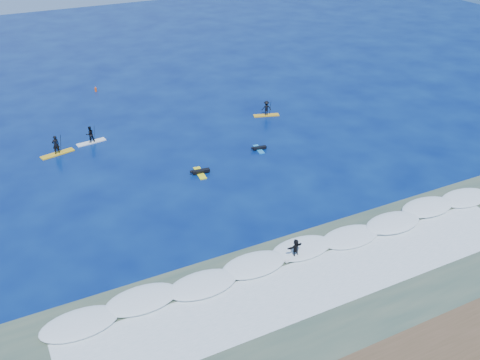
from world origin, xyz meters
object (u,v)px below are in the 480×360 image
prone_paddler_far (259,148)px  marker_buoy (96,89)px  prone_paddler_near (200,172)px  wave_surfer (296,249)px  sup_paddler_center (90,136)px  sup_paddler_right (266,109)px  sup_paddler_left (56,148)px

prone_paddler_far → marker_buoy: (-10.41, 23.57, 0.15)m
prone_paddler_near → marker_buoy: 25.61m
marker_buoy → wave_surfer: bearing=-83.6°
prone_paddler_near → sup_paddler_center: bearing=40.8°
sup_paddler_right → marker_buoy: sup_paddler_right is taller
prone_paddler_far → wave_surfer: bearing=168.2°
wave_surfer → prone_paddler_near: bearing=87.7°
sup_paddler_left → prone_paddler_near: (10.86, -9.85, -0.55)m
prone_paddler_near → prone_paddler_far: prone_paddler_near is taller
sup_paddler_center → marker_buoy: size_ratio=4.46×
wave_surfer → marker_buoy: (-4.46, 39.82, -0.53)m
sup_paddler_left → marker_buoy: (7.54, 15.55, -0.42)m
sup_paddler_left → prone_paddler_far: bearing=-37.4°
wave_surfer → sup_paddler_left: bearing=109.5°
prone_paddler_far → marker_buoy: 25.76m
sup_paddler_center → wave_surfer: size_ratio=1.46×
sup_paddler_left → prone_paddler_near: bearing=-55.5°
sup_paddler_center → wave_surfer: sup_paddler_center is taller
sup_paddler_right → sup_paddler_left: bearing=-164.4°
prone_paddler_far → wave_surfer: (-5.95, -16.25, 0.68)m
sup_paddler_left → sup_paddler_center: (3.53, 1.07, 0.06)m
sup_paddler_left → sup_paddler_center: bearing=3.6°
wave_surfer → marker_buoy: bearing=89.6°
sup_paddler_right → prone_paddler_near: (-11.96, -9.00, -0.62)m
sup_paddler_left → marker_buoy: sup_paddler_left is taller
prone_paddler_near → wave_surfer: size_ratio=1.16×
sup_paddler_left → prone_paddler_near: size_ratio=1.40×
sup_paddler_right → prone_paddler_near: sup_paddler_right is taller
sup_paddler_right → prone_paddler_far: 8.70m
sup_paddler_center → sup_paddler_left: bearing=-170.7°
prone_paddler_near → prone_paddler_far: bearing=-68.6°
sup_paddler_left → sup_paddler_right: size_ratio=1.13×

